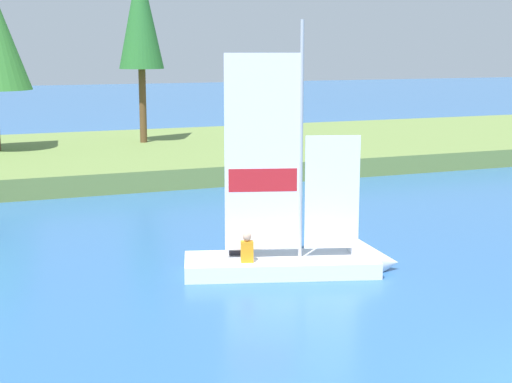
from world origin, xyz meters
TOP-DOWN VIEW (x-y plane):
  - shore_bank at (0.00, 25.75)m, footprint 80.00×14.13m
  - shoreline_tree_midright at (-0.29, 27.13)m, footprint 2.04×2.04m
  - sailboat at (-0.91, 7.45)m, footprint 5.19×2.83m

SIDE VIEW (x-z plane):
  - sailboat at x=-0.91m, z-range -2.74..3.50m
  - shore_bank at x=0.00m, z-range 0.00..0.77m
  - shoreline_tree_midright at x=-0.29m, z-range 2.40..10.71m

